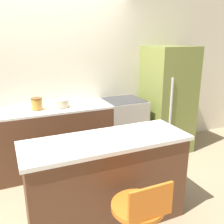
{
  "coord_description": "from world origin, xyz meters",
  "views": [
    {
      "loc": [
        -0.61,
        -3.1,
        1.87
      ],
      "look_at": [
        0.6,
        -0.36,
        0.98
      ],
      "focal_mm": 40.0,
      "sensor_mm": 36.0,
      "label": 1
    }
  ],
  "objects_px": {
    "refrigerator": "(167,100)",
    "stool_chair": "(139,222)",
    "mixing_bowl": "(61,103)",
    "oven_range": "(124,128)"
  },
  "relations": [
    {
      "from": "oven_range",
      "to": "stool_chair",
      "type": "bearing_deg",
      "value": -112.91
    },
    {
      "from": "refrigerator",
      "to": "stool_chair",
      "type": "distance_m",
      "value": 2.51
    },
    {
      "from": "mixing_bowl",
      "to": "oven_range",
      "type": "bearing_deg",
      "value": 1.5
    },
    {
      "from": "mixing_bowl",
      "to": "refrigerator",
      "type": "bearing_deg",
      "value": -1.11
    },
    {
      "from": "oven_range",
      "to": "stool_chair",
      "type": "relative_size",
      "value": 1.12
    },
    {
      "from": "oven_range",
      "to": "refrigerator",
      "type": "height_order",
      "value": "refrigerator"
    },
    {
      "from": "refrigerator",
      "to": "mixing_bowl",
      "type": "xyz_separation_m",
      "value": [
        -1.78,
        0.03,
        0.12
      ]
    },
    {
      "from": "refrigerator",
      "to": "stool_chair",
      "type": "bearing_deg",
      "value": -130.48
    },
    {
      "from": "oven_range",
      "to": "mixing_bowl",
      "type": "relative_size",
      "value": 4.53
    },
    {
      "from": "mixing_bowl",
      "to": "stool_chair",
      "type": "bearing_deg",
      "value": -84.65
    }
  ]
}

